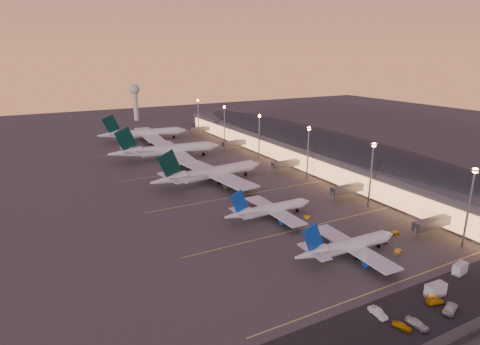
% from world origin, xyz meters
% --- Properties ---
extents(ground, '(700.00, 700.00, 0.00)m').
position_xyz_m(ground, '(0.00, 0.00, 0.00)').
color(ground, '#43403E').
extents(airliner_narrow_south, '(37.08, 33.07, 13.27)m').
position_xyz_m(airliner_narrow_south, '(-0.82, -27.64, 3.43)').
color(airliner_narrow_south, silver).
rests_on(airliner_narrow_south, ground).
extents(airliner_narrow_north, '(36.56, 32.51, 13.12)m').
position_xyz_m(airliner_narrow_north, '(-5.54, 8.19, 3.39)').
color(airliner_narrow_north, silver).
rests_on(airliner_narrow_north, ground).
extents(airliner_wide_near, '(59.27, 54.42, 18.97)m').
position_xyz_m(airliner_wide_near, '(-7.44, 56.66, 4.88)').
color(airliner_wide_near, silver).
rests_on(airliner_wide_near, ground).
extents(airliner_wide_mid, '(64.47, 58.81, 20.63)m').
position_xyz_m(airliner_wide_mid, '(-11.15, 109.54, 5.31)').
color(airliner_wide_mid, silver).
rests_on(airliner_wide_mid, ground).
extents(airliner_wide_far, '(61.74, 56.38, 19.75)m').
position_xyz_m(airliner_wide_far, '(-8.64, 167.14, 5.08)').
color(airliner_wide_far, silver).
rests_on(airliner_wide_far, ground).
extents(terminal_building, '(56.35, 255.00, 17.46)m').
position_xyz_m(terminal_building, '(61.84, 72.47, 8.78)').
color(terminal_building, '#47474C').
rests_on(terminal_building, ground).
extents(light_masts, '(2.20, 217.20, 25.90)m').
position_xyz_m(light_masts, '(36.00, 65.00, 17.55)').
color(light_masts, slate).
rests_on(light_masts, ground).
extents(radar_tower, '(9.00, 9.00, 32.50)m').
position_xyz_m(radar_tower, '(10.00, 260.00, 21.87)').
color(radar_tower, silver).
rests_on(radar_tower, ground).
extents(service_lane, '(260.00, 16.00, 0.01)m').
position_xyz_m(service_lane, '(0.00, -56.00, 0.01)').
color(service_lane, black).
rests_on(service_lane, ground).
extents(lane_markings, '(90.00, 180.36, 0.00)m').
position_xyz_m(lane_markings, '(0.00, 40.00, 0.01)').
color(lane_markings, '#D8C659').
rests_on(lane_markings, ground).
extents(fence, '(124.00, 0.12, 2.00)m').
position_xyz_m(fence, '(-0.00, -68.00, 1.00)').
color(fence, '#2D2D30').
rests_on(fence, ground).
extents(baggage_tug_a, '(4.10, 2.96, 1.14)m').
position_xyz_m(baggage_tug_a, '(13.72, -33.81, 0.52)').
color(baggage_tug_a, orange).
rests_on(baggage_tug_a, ground).
extents(baggage_tug_b, '(3.52, 1.81, 1.00)m').
position_xyz_m(baggage_tug_b, '(23.81, -23.75, 0.46)').
color(baggage_tug_b, orange).
rests_on(baggage_tug_b, ground).
extents(baggage_tug_c, '(3.38, 2.84, 0.96)m').
position_xyz_m(baggage_tug_c, '(6.31, 1.58, 0.44)').
color(baggage_tug_c, orange).
rests_on(baggage_tug_c, ground).
extents(catering_truck_a, '(6.14, 2.65, 3.39)m').
position_xyz_m(catering_truck_a, '(4.79, -53.68, 1.59)').
color(catering_truck_a, silver).
rests_on(catering_truck_a, ground).
extents(catering_truck_b, '(5.77, 3.02, 3.09)m').
position_xyz_m(catering_truck_b, '(20.11, -49.85, 1.44)').
color(catering_truck_b, silver).
rests_on(catering_truck_b, ground).
extents(baggage_tug_d, '(2.51, 3.36, 0.94)m').
position_xyz_m(baggage_tug_d, '(16.70, -26.01, 0.43)').
color(baggage_tug_d, orange).
rests_on(baggage_tug_d, ground).
extents(service_van_a, '(2.19, 5.25, 1.69)m').
position_xyz_m(service_van_a, '(-14.28, -52.66, 0.84)').
color(service_van_a, silver).
rests_on(service_van_a, ground).
extents(service_van_b, '(2.94, 4.46, 1.41)m').
position_xyz_m(service_van_b, '(-13.06, -58.52, 0.71)').
color(service_van_b, orange).
rests_on(service_van_b, ground).
extents(service_van_c, '(2.64, 5.44, 1.79)m').
position_xyz_m(service_van_c, '(-9.69, -59.67, 0.89)').
color(service_van_c, silver).
rests_on(service_van_c, ground).
extents(service_van_d, '(4.58, 5.30, 1.73)m').
position_xyz_m(service_van_d, '(2.53, -53.96, 0.86)').
color(service_van_d, orange).
rests_on(service_van_d, ground).
extents(service_van_e, '(6.67, 4.69, 1.79)m').
position_xyz_m(service_van_e, '(2.02, -59.55, 0.90)').
color(service_van_e, silver).
rests_on(service_van_e, ground).
extents(service_van_f, '(4.97, 3.01, 1.35)m').
position_xyz_m(service_van_f, '(1.55, -55.85, 0.67)').
color(service_van_f, orange).
rests_on(service_van_f, ground).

